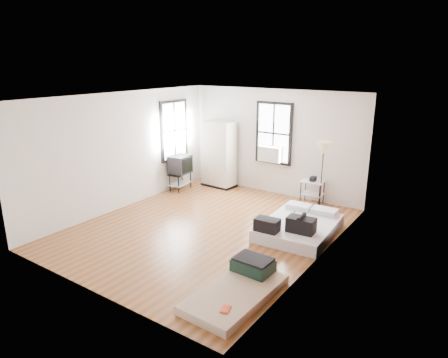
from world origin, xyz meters
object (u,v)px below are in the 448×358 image
Objects in this scene: side_table at (313,186)px; mattress_main at (298,226)px; wardrobe at (219,154)px; mattress_bare at (240,286)px; tv_stand at (180,166)px; floor_lamp at (323,151)px.

mattress_main is at bearing -75.55° from side_table.
mattress_bare is at bearing -48.98° from wardrobe.
side_table is 3.63m from tv_stand.
wardrobe is 1.90× the size of tv_stand.
tv_stand is at bearing -122.82° from wardrobe.
wardrobe is 3.10m from floor_lamp.
mattress_main is 4.09m from tv_stand.
floor_lamp reaches higher than side_table.
tv_stand is at bearing -163.96° from side_table.
floor_lamp is at bearing -16.18° from side_table.
side_table is at bearing 10.98° from tv_stand.
mattress_main is 1.95m from side_table.
tv_stand is (-3.48, -1.00, 0.22)m from side_table.
tv_stand is at bearing -165.96° from floor_lamp.
mattress_main is 3.84m from wardrobe.
side_table is at bearing 101.02° from mattress_main.
side_table is (-0.67, 4.44, 0.38)m from mattress_bare.
mattress_bare is 2.46× the size of side_table.
mattress_main is 1.11× the size of mattress_bare.
floor_lamp is (-0.24, 1.79, 1.24)m from mattress_main.
mattress_bare is 4.51m from side_table.
mattress_main is 1.19× the size of floor_lamp.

